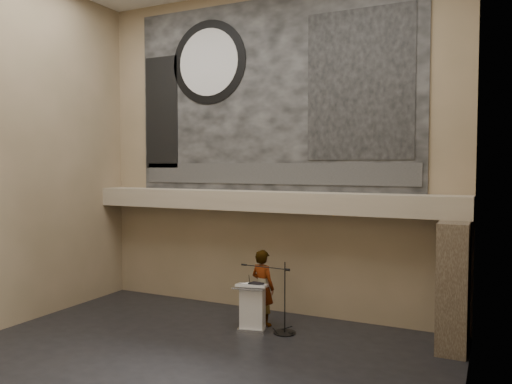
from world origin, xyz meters
The scene contains 19 objects.
floor centered at (0.00, 0.00, 0.00)m, with size 10.00×10.00×0.00m, color black.
wall_back centered at (0.00, 4.00, 4.25)m, with size 10.00×0.02×8.50m, color #7B6C4E.
wall_left centered at (-5.00, 0.00, 4.25)m, with size 0.02×8.00×8.50m, color #7B6C4E.
wall_right centered at (5.00, 0.00, 4.25)m, with size 0.02×8.00×8.50m, color #7B6C4E.
soffit centered at (0.00, 3.60, 2.95)m, with size 10.00×0.80×0.50m, color gray.
sprinkler_left centered at (-1.60, 3.55, 2.67)m, with size 0.04×0.04×0.06m, color #B2893D.
sprinkler_right centered at (1.90, 3.55, 2.67)m, with size 0.04×0.04×0.06m, color #B2893D.
banner centered at (0.00, 3.97, 5.70)m, with size 8.00×0.05×5.00m, color black.
banner_text_strip centered at (0.00, 3.93, 3.65)m, with size 7.76×0.02×0.55m, color #303030.
banner_clock_rim centered at (-1.80, 3.93, 6.70)m, with size 2.30×2.30×0.02m, color black.
banner_clock_face centered at (-1.80, 3.91, 6.70)m, with size 1.84×1.84×0.02m, color silver.
banner_building_print centered at (2.40, 3.93, 5.80)m, with size 2.60×0.02×3.60m, color black.
banner_brick_print centered at (-3.40, 3.93, 5.40)m, with size 1.10×0.02×3.20m, color black.
stone_pier centered at (4.65, 3.15, 1.35)m, with size 0.60×1.40×2.70m, color #423628.
lectern centered at (0.33, 2.32, 0.55)m, with size 0.79×0.64×1.13m.
binder centered at (0.43, 2.32, 1.12)m, with size 0.30×0.24×0.04m, color black.
papers centered at (0.20, 2.26, 1.10)m, with size 0.19×0.26×0.01m, color white.
speaker_person centered at (0.37, 2.80, 0.92)m, with size 0.67×0.44×1.83m, color beige.
mic_stand centered at (1.05, 2.46, 0.24)m, with size 1.41×0.52×1.65m.
Camera 1 is at (5.40, -8.00, 3.85)m, focal length 35.00 mm.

